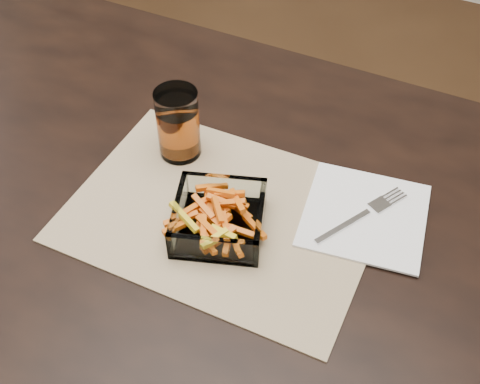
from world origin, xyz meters
name	(u,v)px	position (x,y,z in m)	size (l,w,h in m)	color
dining_table	(185,237)	(0.00, 0.00, 0.66)	(1.60, 0.90, 0.75)	black
placemat	(222,213)	(0.07, 0.01, 0.75)	(0.45, 0.33, 0.00)	tan
glass_bowl	(219,220)	(0.08, -0.03, 0.77)	(0.16, 0.16, 0.05)	white
tumbler	(178,126)	(-0.05, 0.09, 0.81)	(0.07, 0.07, 0.12)	white
napkin	(365,215)	(0.26, 0.09, 0.76)	(0.18, 0.18, 0.00)	white
fork	(364,214)	(0.26, 0.09, 0.76)	(0.10, 0.16, 0.00)	silver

